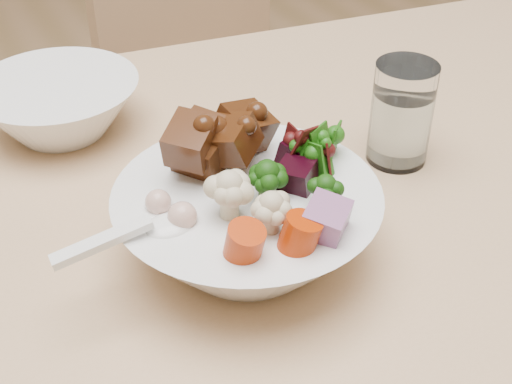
% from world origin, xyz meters
% --- Properties ---
extents(dining_table, '(1.59, 1.02, 0.70)m').
position_xyz_m(dining_table, '(0.24, -0.18, 0.63)').
color(dining_table, tan).
rests_on(dining_table, ground).
extents(chair_far, '(0.43, 0.43, 0.78)m').
position_xyz_m(chair_far, '(0.24, 0.45, 0.44)').
color(chair_far, tan).
rests_on(chair_far, ground).
extents(food_bowl, '(0.22, 0.22, 0.12)m').
position_xyz_m(food_bowl, '(-0.01, -0.15, 0.74)').
color(food_bowl, white).
rests_on(food_bowl, dining_table).
extents(soup_spoon, '(0.11, 0.03, 0.02)m').
position_xyz_m(soup_spoon, '(-0.09, -0.16, 0.77)').
color(soup_spoon, white).
rests_on(soup_spoon, food_bowl).
extents(water_glass, '(0.06, 0.06, 0.10)m').
position_xyz_m(water_glass, '(0.19, -0.09, 0.75)').
color(water_glass, white).
rests_on(water_glass, dining_table).
extents(side_bowl, '(0.17, 0.17, 0.06)m').
position_xyz_m(side_bowl, '(-0.09, 0.12, 0.73)').
color(side_bowl, white).
rests_on(side_bowl, dining_table).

